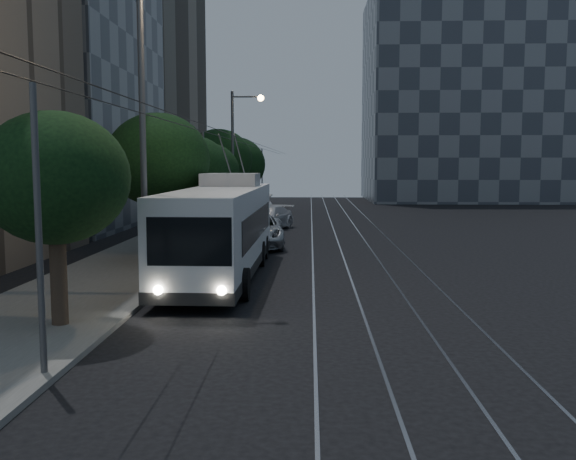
# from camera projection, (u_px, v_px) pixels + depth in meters

# --- Properties ---
(ground) EXTENTS (120.00, 120.00, 0.00)m
(ground) POSITION_uv_depth(u_px,v_px,m) (306.00, 287.00, 22.94)
(ground) COLOR black
(ground) RESTS_ON ground
(sidewalk) EXTENTS (5.00, 90.00, 0.15)m
(sidewalk) POSITION_uv_depth(u_px,v_px,m) (196.00, 228.00, 43.07)
(sidewalk) COLOR slate
(sidewalk) RESTS_ON ground
(tram_rails) EXTENTS (4.52, 90.00, 0.02)m
(tram_rails) POSITION_uv_depth(u_px,v_px,m) (345.00, 229.00, 42.73)
(tram_rails) COLOR #9C9DA5
(tram_rails) RESTS_ON ground
(overhead_wires) EXTENTS (2.23, 90.00, 6.00)m
(overhead_wires) POSITION_uv_depth(u_px,v_px,m) (233.00, 177.00, 42.63)
(overhead_wires) COLOR black
(overhead_wires) RESTS_ON ground
(building_glass_mid) EXTENTS (14.40, 18.40, 26.80)m
(building_glass_mid) POSITION_uv_depth(u_px,v_px,m) (32.00, 31.00, 44.06)
(building_glass_mid) COLOR #3E444F
(building_glass_mid) RESTS_ON ground
(building_tan_far) EXTENTS (14.40, 22.40, 34.80)m
(building_tan_far) POSITION_uv_depth(u_px,v_px,m) (118.00, 31.00, 63.52)
(building_tan_far) COLOR gray
(building_tan_far) RESTS_ON ground
(building_distant_right) EXTENTS (22.00, 18.00, 24.00)m
(building_distant_right) POSITION_uv_depth(u_px,v_px,m) (461.00, 98.00, 75.74)
(building_distant_right) COLOR #3E444F
(building_distant_right) RESTS_ON ground
(trolleybus) EXTENTS (2.98, 13.38, 5.63)m
(trolleybus) POSITION_uv_depth(u_px,v_px,m) (221.00, 230.00, 24.78)
(trolleybus) COLOR silver
(trolleybus) RESTS_ON ground
(pickup_silver) EXTENTS (3.29, 6.39, 1.72)m
(pickup_silver) POSITION_uv_depth(u_px,v_px,m) (256.00, 231.00, 33.83)
(pickup_silver) COLOR #A6AAAE
(pickup_silver) RESTS_ON ground
(car_white_a) EXTENTS (2.03, 4.63, 1.55)m
(car_white_a) POSITION_uv_depth(u_px,v_px,m) (246.00, 220.00, 41.03)
(car_white_a) COLOR silver
(car_white_a) RESTS_ON ground
(car_white_b) EXTENTS (3.86, 5.86, 1.58)m
(car_white_b) POSITION_uv_depth(u_px,v_px,m) (267.00, 218.00, 42.33)
(car_white_b) COLOR silver
(car_white_b) RESTS_ON ground
(car_white_c) EXTENTS (1.88, 4.67, 1.51)m
(car_white_c) POSITION_uv_depth(u_px,v_px,m) (253.00, 210.00, 49.75)
(car_white_c) COLOR white
(car_white_c) RESTS_ON ground
(car_white_d) EXTENTS (2.71, 4.63, 1.48)m
(car_white_d) POSITION_uv_depth(u_px,v_px,m) (264.00, 208.00, 52.31)
(car_white_d) COLOR white
(car_white_d) RESTS_ON ground
(tree_0) EXTENTS (3.87, 3.87, 5.78)m
(tree_0) POSITION_uv_depth(u_px,v_px,m) (55.00, 179.00, 16.69)
(tree_0) COLOR #33231C
(tree_0) RESTS_ON ground
(tree_1) EXTENTS (4.63, 4.63, 6.65)m
(tree_1) POSITION_uv_depth(u_px,v_px,m) (158.00, 160.00, 28.66)
(tree_1) COLOR #33231C
(tree_1) RESTS_ON ground
(tree_2) EXTENTS (4.54, 4.54, 5.96)m
(tree_2) POSITION_uv_depth(u_px,v_px,m) (191.00, 172.00, 35.76)
(tree_2) COLOR #33231C
(tree_2) RESTS_ON ground
(tree_3) EXTENTS (4.18, 4.18, 5.73)m
(tree_3) POSITION_uv_depth(u_px,v_px,m) (208.00, 172.00, 42.06)
(tree_3) COLOR #33231C
(tree_3) RESTS_ON ground
(tree_4) EXTENTS (5.31, 5.31, 7.05)m
(tree_4) POSITION_uv_depth(u_px,v_px,m) (218.00, 160.00, 49.87)
(tree_4) COLOR #33231C
(tree_4) RESTS_ON ground
(tree_5) EXTENTS (5.42, 5.42, 6.72)m
(tree_5) POSITION_uv_depth(u_px,v_px,m) (235.00, 165.00, 56.80)
(tree_5) COLOR #33231C
(tree_5) RESTS_ON ground
(streetlamp_near) EXTENTS (2.67, 0.44, 11.21)m
(streetlamp_near) POSITION_uv_depth(u_px,v_px,m) (155.00, 91.00, 20.30)
(streetlamp_near) COLOR #545456
(streetlamp_near) RESTS_ON ground
(streetlamp_far) EXTENTS (2.27, 0.44, 9.29)m
(streetlamp_far) POSITION_uv_depth(u_px,v_px,m) (238.00, 145.00, 44.11)
(streetlamp_far) COLOR #545456
(streetlamp_far) RESTS_ON ground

